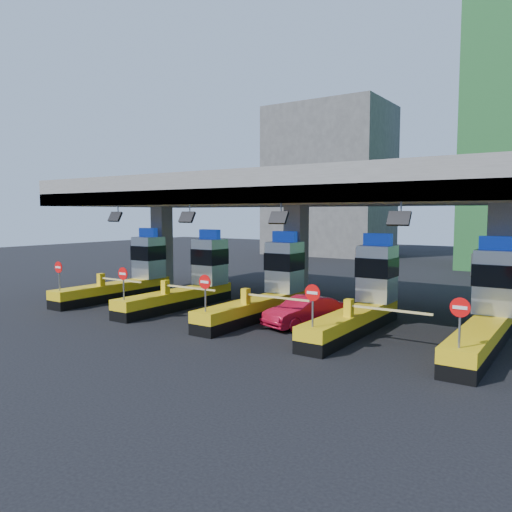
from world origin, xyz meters
The scene contains 9 objects.
ground centered at (0.00, 0.00, 0.00)m, with size 120.00×120.00×0.00m, color black.
toll_canopy centered at (0.00, 2.87, 6.13)m, with size 28.00×12.09×7.00m.
toll_lane_far_left centered at (-10.00, 0.28, 1.40)m, with size 4.43×8.00×4.16m.
toll_lane_left centered at (-5.00, 0.28, 1.40)m, with size 4.43×8.00×4.16m.
toll_lane_center centered at (0.00, 0.28, 1.40)m, with size 4.43×8.00×4.16m.
toll_lane_right centered at (5.00, 0.28, 1.40)m, with size 4.43×8.00×4.16m.
toll_lane_far_right centered at (10.00, 0.28, 1.40)m, with size 4.43×8.00×4.16m.
bg_building_concrete centered at (-14.00, 36.00, 9.00)m, with size 14.00×10.00×18.00m, color #4C4C49.
red_car centered at (2.57, -0.76, 0.66)m, with size 1.41×4.03×1.33m, color #B20D28.
Camera 1 is at (13.22, -20.37, 5.09)m, focal length 35.00 mm.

